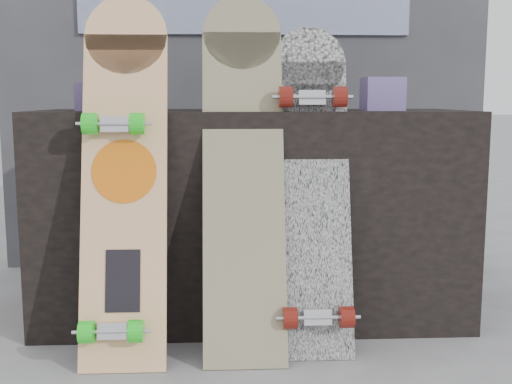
{
  "coord_description": "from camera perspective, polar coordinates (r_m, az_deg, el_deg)",
  "views": [
    {
      "loc": [
        -0.11,
        -1.94,
        0.85
      ],
      "look_at": [
        -0.0,
        0.2,
        0.53
      ],
      "focal_mm": 45.0,
      "sensor_mm": 36.0,
      "label": 1
    }
  ],
  "objects": [
    {
      "name": "longboard_geisha",
      "position": [
        2.11,
        -11.6,
        2.25
      ],
      "size": [
        0.27,
        0.34,
        1.19
      ],
      "rotation": [
        -0.27,
        0.0,
        0.0
      ],
      "color": "beige",
      "rests_on": "ground"
    },
    {
      "name": "booth",
      "position": [
        3.3,
        -1.01,
        12.81
      ],
      "size": [
        2.4,
        0.22,
        2.2
      ],
      "color": "#37373C",
      "rests_on": "ground"
    },
    {
      "name": "merch_box_small",
      "position": [
        2.42,
        11.17,
        8.54
      ],
      "size": [
        0.14,
        0.14,
        0.12
      ],
      "primitive_type": "cube",
      "color": "#45366F",
      "rests_on": "vendor_table"
    },
    {
      "name": "longboard_celtic",
      "position": [
        2.13,
        -1.14,
        2.72
      ],
      "size": [
        0.27,
        0.4,
        1.2
      ],
      "rotation": [
        -0.31,
        0.0,
        0.0
      ],
      "color": "beige",
      "rests_on": "ground"
    },
    {
      "name": "longboard_cascadia",
      "position": [
        2.16,
        5.05,
        0.87
      ],
      "size": [
        0.25,
        0.37,
        1.09
      ],
      "rotation": [
        -0.27,
        0.0,
        0.0
      ],
      "color": "silver",
      "rests_on": "ground"
    },
    {
      "name": "merch_box_flat",
      "position": [
        2.53,
        4.26,
        7.98
      ],
      "size": [
        0.22,
        0.1,
        0.06
      ],
      "primitive_type": "cube",
      "color": "#D1B78C",
      "rests_on": "vendor_table"
    },
    {
      "name": "merch_box_purple",
      "position": [
        2.44,
        -13.48,
        8.23
      ],
      "size": [
        0.18,
        0.12,
        0.1
      ],
      "primitive_type": "cube",
      "color": "#45366F",
      "rests_on": "vendor_table"
    },
    {
      "name": "vendor_table",
      "position": [
        2.49,
        -0.32,
        -1.97
      ],
      "size": [
        1.6,
        0.6,
        0.8
      ],
      "primitive_type": "cube",
      "color": "black",
      "rests_on": "ground"
    },
    {
      "name": "ground",
      "position": [
        2.12,
        0.32,
        -15.12
      ],
      "size": [
        60.0,
        60.0,
        0.0
      ],
      "primitive_type": "plane",
      "color": "slate",
      "rests_on": "ground"
    },
    {
      "name": "skateboard_dark",
      "position": [
        2.1,
        -12.37,
        -1.16
      ],
      "size": [
        0.22,
        0.33,
        0.98
      ],
      "rotation": [
        -0.26,
        0.0,
        0.0
      ],
      "color": "black",
      "rests_on": "ground"
    }
  ]
}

